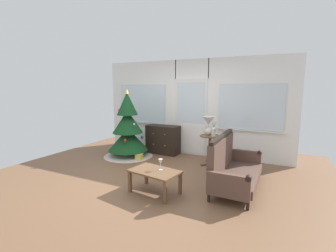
{
  "coord_description": "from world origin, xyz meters",
  "views": [
    {
      "loc": [
        2.26,
        -3.95,
        1.8
      ],
      "look_at": [
        0.05,
        0.55,
        1.0
      ],
      "focal_mm": 25.47,
      "sensor_mm": 36.0,
      "label": 1
    }
  ],
  "objects_px": {
    "coffee_table": "(155,174)",
    "side_table": "(210,144)",
    "gift_box": "(139,157)",
    "flower_vase": "(214,131)",
    "table_lamp": "(208,123)",
    "christmas_tree": "(128,132)",
    "dresser_cabinet": "(163,139)",
    "settee_sofa": "(231,167)",
    "wine_glass": "(161,162)"
  },
  "relations": [
    {
      "from": "flower_vase",
      "to": "christmas_tree",
      "type": "bearing_deg",
      "value": -174.61
    },
    {
      "from": "christmas_tree",
      "to": "flower_vase",
      "type": "relative_size",
      "value": 5.06
    },
    {
      "from": "christmas_tree",
      "to": "gift_box",
      "type": "relative_size",
      "value": 10.76
    },
    {
      "from": "coffee_table",
      "to": "gift_box",
      "type": "distance_m",
      "value": 1.98
    },
    {
      "from": "gift_box",
      "to": "flower_vase",
      "type": "bearing_deg",
      "value": 12.9
    },
    {
      "from": "settee_sofa",
      "to": "flower_vase",
      "type": "xyz_separation_m",
      "value": [
        -0.63,
        1.05,
        0.44
      ]
    },
    {
      "from": "christmas_tree",
      "to": "dresser_cabinet",
      "type": "xyz_separation_m",
      "value": [
        0.71,
        0.65,
        -0.27
      ]
    },
    {
      "from": "dresser_cabinet",
      "to": "gift_box",
      "type": "distance_m",
      "value": 0.94
    },
    {
      "from": "gift_box",
      "to": "christmas_tree",
      "type": "bearing_deg",
      "value": 157.02
    },
    {
      "from": "wine_glass",
      "to": "coffee_table",
      "type": "bearing_deg",
      "value": -137.2
    },
    {
      "from": "settee_sofa",
      "to": "flower_vase",
      "type": "relative_size",
      "value": 4.66
    },
    {
      "from": "dresser_cabinet",
      "to": "settee_sofa",
      "type": "bearing_deg",
      "value": -34.36
    },
    {
      "from": "table_lamp",
      "to": "wine_glass",
      "type": "bearing_deg",
      "value": -97.77
    },
    {
      "from": "side_table",
      "to": "table_lamp",
      "type": "bearing_deg",
      "value": 146.31
    },
    {
      "from": "side_table",
      "to": "flower_vase",
      "type": "height_order",
      "value": "flower_vase"
    },
    {
      "from": "christmas_tree",
      "to": "table_lamp",
      "type": "bearing_deg",
      "value": 8.49
    },
    {
      "from": "table_lamp",
      "to": "coffee_table",
      "type": "relative_size",
      "value": 0.48
    },
    {
      "from": "table_lamp",
      "to": "wine_glass",
      "type": "distance_m",
      "value": 1.99
    },
    {
      "from": "dresser_cabinet",
      "to": "flower_vase",
      "type": "relative_size",
      "value": 2.61
    },
    {
      "from": "dresser_cabinet",
      "to": "coffee_table",
      "type": "xyz_separation_m",
      "value": [
        1.05,
        -2.33,
        -0.05
      ]
    },
    {
      "from": "wine_glass",
      "to": "table_lamp",
      "type": "bearing_deg",
      "value": 82.23
    },
    {
      "from": "christmas_tree",
      "to": "flower_vase",
      "type": "bearing_deg",
      "value": 5.39
    },
    {
      "from": "table_lamp",
      "to": "flower_vase",
      "type": "distance_m",
      "value": 0.25
    },
    {
      "from": "flower_vase",
      "to": "coffee_table",
      "type": "relative_size",
      "value": 0.38
    },
    {
      "from": "christmas_tree",
      "to": "coffee_table",
      "type": "relative_size",
      "value": 1.94
    },
    {
      "from": "dresser_cabinet",
      "to": "side_table",
      "type": "height_order",
      "value": "dresser_cabinet"
    },
    {
      "from": "side_table",
      "to": "christmas_tree",
      "type": "bearing_deg",
      "value": -172.79
    },
    {
      "from": "gift_box",
      "to": "dresser_cabinet",
      "type": "bearing_deg",
      "value": 73.91
    },
    {
      "from": "table_lamp",
      "to": "gift_box",
      "type": "relative_size",
      "value": 2.67
    },
    {
      "from": "table_lamp",
      "to": "coffee_table",
      "type": "height_order",
      "value": "table_lamp"
    },
    {
      "from": "settee_sofa",
      "to": "coffee_table",
      "type": "relative_size",
      "value": 1.79
    },
    {
      "from": "dresser_cabinet",
      "to": "flower_vase",
      "type": "xyz_separation_m",
      "value": [
        1.54,
        -0.44,
        0.43
      ]
    },
    {
      "from": "side_table",
      "to": "table_lamp",
      "type": "height_order",
      "value": "table_lamp"
    },
    {
      "from": "side_table",
      "to": "table_lamp",
      "type": "xyz_separation_m",
      "value": [
        -0.06,
        0.04,
        0.49
      ]
    },
    {
      "from": "coffee_table",
      "to": "side_table",
      "type": "bearing_deg",
      "value": 78.45
    },
    {
      "from": "christmas_tree",
      "to": "coffee_table",
      "type": "distance_m",
      "value": 2.45
    },
    {
      "from": "dresser_cabinet",
      "to": "wine_glass",
      "type": "height_order",
      "value": "dresser_cabinet"
    },
    {
      "from": "side_table",
      "to": "gift_box",
      "type": "xyz_separation_m",
      "value": [
        -1.69,
        -0.47,
        -0.41
      ]
    },
    {
      "from": "christmas_tree",
      "to": "settee_sofa",
      "type": "height_order",
      "value": "christmas_tree"
    },
    {
      "from": "settee_sofa",
      "to": "flower_vase",
      "type": "distance_m",
      "value": 1.3
    },
    {
      "from": "dresser_cabinet",
      "to": "settee_sofa",
      "type": "xyz_separation_m",
      "value": [
        2.17,
        -1.49,
        -0.01
      ]
    },
    {
      "from": "table_lamp",
      "to": "gift_box",
      "type": "height_order",
      "value": "table_lamp"
    },
    {
      "from": "table_lamp",
      "to": "coffee_table",
      "type": "bearing_deg",
      "value": -99.66
    },
    {
      "from": "side_table",
      "to": "flower_vase",
      "type": "relative_size",
      "value": 2.0
    },
    {
      "from": "table_lamp",
      "to": "flower_vase",
      "type": "height_order",
      "value": "table_lamp"
    },
    {
      "from": "flower_vase",
      "to": "gift_box",
      "type": "height_order",
      "value": "flower_vase"
    },
    {
      "from": "dresser_cabinet",
      "to": "wine_glass",
      "type": "relative_size",
      "value": 4.68
    },
    {
      "from": "dresser_cabinet",
      "to": "coffee_table",
      "type": "bearing_deg",
      "value": -65.87
    },
    {
      "from": "table_lamp",
      "to": "dresser_cabinet",
      "type": "bearing_deg",
      "value": 166.26
    },
    {
      "from": "flower_vase",
      "to": "gift_box",
      "type": "bearing_deg",
      "value": -167.1
    }
  ]
}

